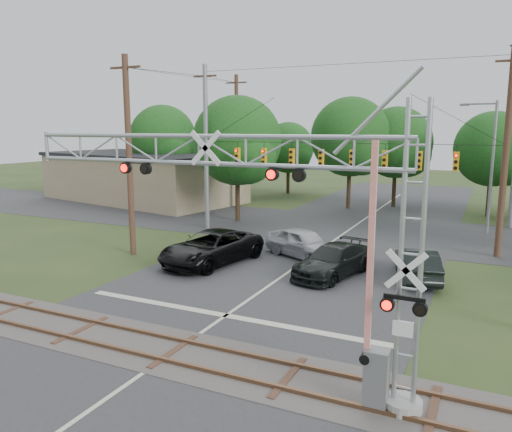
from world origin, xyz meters
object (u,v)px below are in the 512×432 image
at_px(traffic_signal_span, 350,153).
at_px(commercial_building, 143,177).
at_px(car_dark, 333,261).
at_px(crossing_gantry, 273,213).
at_px(pickup_black, 211,247).
at_px(streetlight, 490,161).
at_px(sedan_silver, 303,243).

height_order(traffic_signal_span, commercial_building, traffic_signal_span).
xyz_separation_m(traffic_signal_span, car_dark, (1.30, -7.54, -4.89)).
height_order(crossing_gantry, traffic_signal_span, traffic_signal_span).
bearing_deg(pickup_black, traffic_signal_span, 67.60).
xyz_separation_m(commercial_building, streetlight, (31.42, -2.95, 2.65)).
distance_m(traffic_signal_span, car_dark, 9.07).
bearing_deg(streetlight, crossing_gantry, -101.44).
bearing_deg(traffic_signal_span, streetlight, 40.23).
bearing_deg(car_dark, crossing_gantry, -69.07).
bearing_deg(pickup_black, streetlight, 58.84).
relative_size(crossing_gantry, sedan_silver, 2.61).
xyz_separation_m(pickup_black, commercial_building, (-18.36, 17.70, 1.49)).
bearing_deg(crossing_gantry, sedan_silver, 106.45).
bearing_deg(crossing_gantry, traffic_signal_span, 98.59).
height_order(sedan_silver, commercial_building, commercial_building).
bearing_deg(traffic_signal_span, sedan_silver, -104.36).
distance_m(crossing_gantry, commercial_building, 38.50).
height_order(car_dark, sedan_silver, sedan_silver).
bearing_deg(streetlight, sedan_silver, -128.41).
distance_m(crossing_gantry, sedan_silver, 14.72).
xyz_separation_m(pickup_black, sedan_silver, (4.00, 3.32, -0.06)).
bearing_deg(pickup_black, sedan_silver, 50.07).
bearing_deg(car_dark, commercial_building, 158.67).
height_order(traffic_signal_span, pickup_black, traffic_signal_span).
relative_size(traffic_signal_span, streetlight, 2.16).
height_order(crossing_gantry, car_dark, crossing_gantry).
relative_size(pickup_black, commercial_building, 0.29).
xyz_separation_m(traffic_signal_span, pickup_black, (-5.23, -8.13, -4.77)).
xyz_separation_m(crossing_gantry, commercial_building, (-26.37, 27.94, -2.57)).
height_order(pickup_black, streetlight, streetlight).
bearing_deg(streetlight, car_dark, -114.77).
height_order(pickup_black, car_dark, pickup_black).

